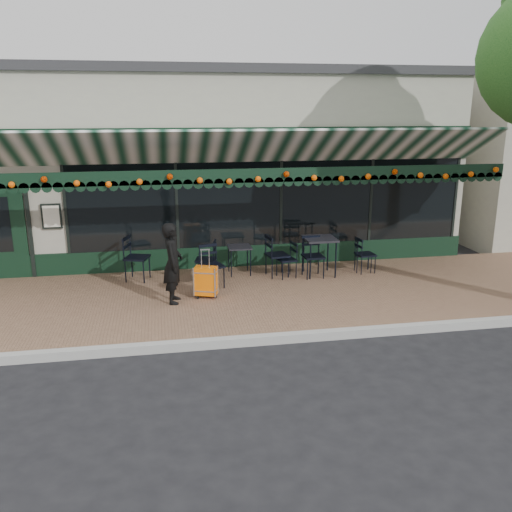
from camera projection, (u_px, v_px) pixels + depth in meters
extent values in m
plane|color=black|center=(250.00, 343.00, 9.00)|extent=(80.00, 80.00, 0.00)
cube|color=brown|center=(234.00, 298.00, 10.88)|extent=(18.00, 4.00, 0.15)
cube|color=#9E9E99|center=(251.00, 340.00, 8.91)|extent=(18.00, 0.16, 0.15)
cube|color=#A6A490|center=(205.00, 161.00, 15.99)|extent=(12.00, 8.00, 4.50)
cube|color=black|center=(272.00, 202.00, 12.54)|extent=(9.20, 0.04, 2.00)
cube|color=silver|center=(51.00, 216.00, 11.71)|extent=(0.42, 0.04, 0.55)
cube|color=black|center=(229.00, 176.00, 10.74)|extent=(12.00, 0.03, 0.28)
cylinder|color=#E16507|center=(229.00, 177.00, 10.69)|extent=(11.60, 0.12, 0.12)
imported|color=black|center=(173.00, 263.00, 10.25)|extent=(0.43, 0.60, 1.55)
cube|color=orange|center=(206.00, 281.00, 10.63)|extent=(0.48, 0.37, 0.57)
cube|color=black|center=(206.00, 296.00, 10.71)|extent=(0.48, 0.37, 0.06)
cube|color=silver|center=(205.00, 258.00, 10.51)|extent=(0.19, 0.09, 0.35)
cube|color=black|center=(320.00, 239.00, 11.94)|extent=(0.69, 0.69, 0.05)
cylinder|color=black|center=(310.00, 261.00, 11.73)|extent=(0.03, 0.03, 0.80)
cylinder|color=black|center=(336.00, 260.00, 11.83)|extent=(0.03, 0.03, 0.80)
cylinder|color=black|center=(303.00, 255.00, 12.28)|extent=(0.03, 0.03, 0.80)
cylinder|color=black|center=(328.00, 253.00, 12.38)|extent=(0.03, 0.03, 0.80)
cube|color=black|center=(239.00, 247.00, 12.05)|extent=(0.52, 0.52, 0.03)
cylinder|color=black|center=(231.00, 264.00, 11.90)|extent=(0.03, 0.03, 0.60)
cylinder|color=black|center=(251.00, 263.00, 11.97)|extent=(0.03, 0.03, 0.60)
cylinder|color=black|center=(229.00, 259.00, 12.31)|extent=(0.03, 0.03, 0.60)
cylinder|color=black|center=(247.00, 258.00, 12.38)|extent=(0.03, 0.03, 0.60)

